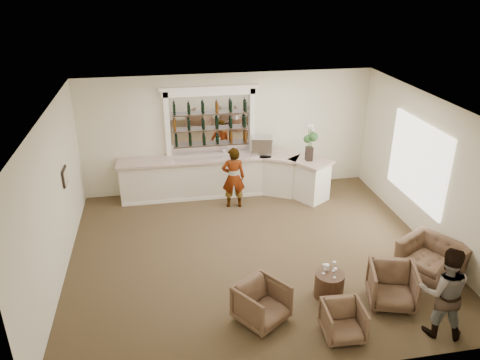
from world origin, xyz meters
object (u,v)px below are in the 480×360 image
Objects in this scene: cocktail_table at (329,285)px; flower_vase at (310,140)px; bar_counter at (226,176)px; sommelier at (233,178)px; guest at (444,292)px; armchair_left at (262,303)px; armchair_far at (432,260)px; armchair_right at (392,286)px; espresso_machine at (262,145)px; armchair_center at (343,321)px.

flower_vase reaches higher than cocktail_table.
flower_vase is (2.15, -0.61, 1.13)m from bar_counter.
sommelier is 1.65× the size of flower_vase.
guest is 2.05× the size of armchair_left.
flower_vase reaches higher than guest.
armchair_far is at bearing 5.88° from cocktail_table.
guest reaches higher than armchair_right.
espresso_machine is (1.02, 0.09, 0.81)m from bar_counter.
armchair_center reaches higher than cocktail_table.
bar_counter is 2.50m from flower_vase.
bar_counter is 1.30m from espresso_machine.
bar_counter reaches higher than armchair_far.
armchair_right is at bearing -87.23° from flower_vase.
armchair_far reaches higher than cocktail_table.
bar_counter is at bearing -163.33° from espresso_machine.
armchair_left is 1.50× the size of espresso_machine.
sommelier is 1.42× the size of armchair_far.
armchair_far reaches higher than armchair_left.
cocktail_table is 2.29m from armchair_far.
espresso_machine is at bearing 148.14° from flower_vase.
armchair_far is (2.42, 1.32, 0.07)m from armchair_center.
sommelier is 5.95m from guest.
espresso_machine is at bearing -134.73° from sommelier.
armchair_right reaches higher than armchair_left.
guest is 1.06m from armchair_right.
armchair_right is at bearing -65.27° from bar_counter.
armchair_left is at bearing 91.96° from sommelier.
flower_vase reaches higher than armchair_center.
armchair_left reaches higher than armchair_center.
armchair_center is 2.76m from armchair_far.
armchair_right is at bearing -33.82° from armchair_left.
espresso_machine is at bearing -52.63° from guest.
bar_counter is 5.65m from armchair_right.
armchair_left is at bearing -162.42° from armchair_right.
armchair_center is (-0.15, -1.09, 0.07)m from cocktail_table.
flower_vase is at bearing 170.61° from armchair_far.
guest is (2.79, -6.00, 0.27)m from bar_counter.
cocktail_table is 4.24m from sommelier.
sommelier is 5.15m from armchair_far.
guest reaches higher than armchair_left.
cocktail_table is (1.29, -4.71, -0.32)m from bar_counter.
armchair_left reaches higher than cocktail_table.
cocktail_table is at bearing -113.66° from armchair_far.
guest is 1.75m from armchair_center.
cocktail_table is 0.34× the size of guest.
espresso_machine is (-1.78, 6.08, 0.54)m from guest.
guest is 5.49m from flower_vase.
sommelier reaches higher than armchair_right.
guest is at bearing -56.43° from armchair_far.
sommelier is at bearing 104.42° from armchair_center.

